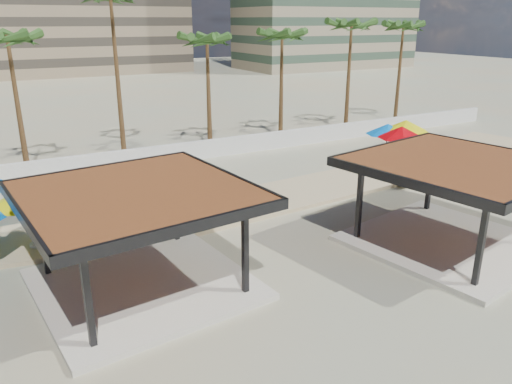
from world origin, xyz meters
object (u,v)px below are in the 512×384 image
(pavilion_central, at_px, (453,195))
(lounger_a, at_px, (46,216))
(lounger_b, at_px, (421,168))
(pavilion_west, at_px, (139,230))
(umbrella_c, at_px, (402,132))
(lounger_d, at_px, (467,164))
(lounger_c, at_px, (396,178))

(pavilion_central, distance_m, lounger_a, 17.33)
(pavilion_central, bearing_deg, lounger_b, 39.10)
(pavilion_central, height_order, lounger_b, pavilion_central)
(pavilion_west, xyz_separation_m, umbrella_c, (17.65, 6.13, 0.23))
(lounger_a, distance_m, lounger_d, 23.73)
(pavilion_west, height_order, lounger_c, pavilion_west)
(pavilion_west, relative_size, lounger_b, 3.18)
(pavilion_central, height_order, lounger_d, pavilion_central)
(lounger_d, bearing_deg, pavilion_central, 138.69)
(lounger_d, bearing_deg, lounger_a, 94.95)
(lounger_d, bearing_deg, lounger_c, 103.15)
(pavilion_central, relative_size, umbrella_c, 2.57)
(umbrella_c, height_order, lounger_c, umbrella_c)
(pavilion_west, distance_m, lounger_c, 16.24)
(lounger_a, bearing_deg, lounger_c, -112.29)
(lounger_a, distance_m, lounger_c, 18.00)
(lounger_b, bearing_deg, lounger_c, 114.20)
(pavilion_west, relative_size, lounger_a, 3.78)
(umbrella_c, height_order, lounger_b, umbrella_c)
(pavilion_central, relative_size, lounger_b, 3.40)
(lounger_d, bearing_deg, lounger_b, 92.87)
(pavilion_west, height_order, lounger_d, pavilion_west)
(pavilion_west, height_order, lounger_a, pavilion_west)
(lounger_a, height_order, lounger_d, lounger_d)
(umbrella_c, xyz_separation_m, lounger_b, (0.49, -1.31, -1.95))
(pavilion_west, bearing_deg, pavilion_central, -18.58)
(lounger_a, relative_size, lounger_d, 0.98)
(pavilion_west, distance_m, umbrella_c, 18.68)
(pavilion_central, relative_size, pavilion_west, 1.07)
(pavilion_central, distance_m, lounger_b, 9.99)
(pavilion_central, bearing_deg, lounger_d, 25.12)
(umbrella_c, xyz_separation_m, lounger_d, (3.75, -1.90, -1.98))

